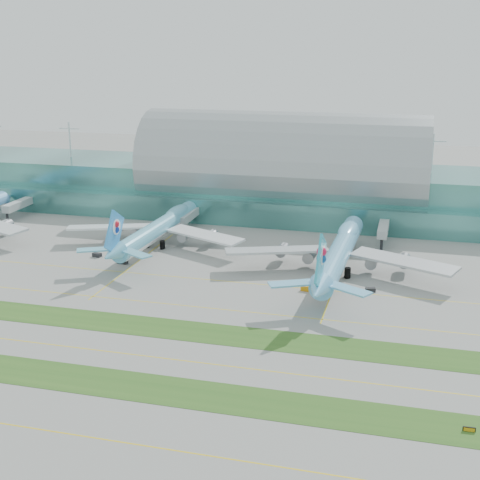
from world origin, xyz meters
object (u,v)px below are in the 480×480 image
(terminal, at_px, (284,181))
(airliner_b, at_px, (159,227))
(taxiway_sign_east, at_px, (469,429))
(airliner_c, at_px, (340,251))

(terminal, relative_size, airliner_b, 4.40)
(taxiway_sign_east, bearing_deg, airliner_b, 134.47)
(terminal, distance_m, taxiway_sign_east, 171.11)
(airliner_b, bearing_deg, taxiway_sign_east, -42.28)
(terminal, relative_size, airliner_c, 4.06)
(terminal, bearing_deg, taxiway_sign_east, -67.08)
(airliner_b, relative_size, airliner_c, 0.92)
(terminal, relative_size, taxiway_sign_east, 141.83)
(airliner_c, distance_m, taxiway_sign_east, 92.58)
(airliner_b, bearing_deg, terminal, 61.38)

